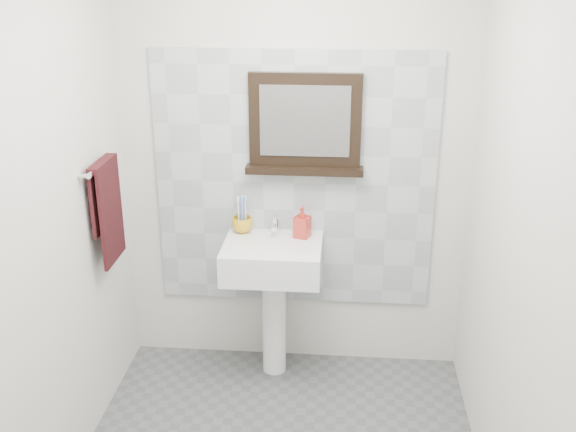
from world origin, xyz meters
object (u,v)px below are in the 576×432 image
object	(u,v)px
toothbrush_cup	(242,225)
framed_mirror	(305,126)
hand_towel	(107,204)
pedestal_sink	(273,273)
soap_dispenser	(302,222)

from	to	relation	value
toothbrush_cup	framed_mirror	distance (m)	0.68
hand_towel	pedestal_sink	bearing A→B (deg)	16.84
pedestal_sink	framed_mirror	bearing A→B (deg)	48.47
toothbrush_cup	soap_dispenser	distance (m)	0.36
soap_dispenser	hand_towel	xyz separation A→B (m)	(-1.00, -0.36, 0.21)
pedestal_sink	toothbrush_cup	bearing A→B (deg)	143.14
pedestal_sink	soap_dispenser	size ratio (longest dim) A/B	5.25
toothbrush_cup	hand_towel	world-z (taller)	hand_towel
pedestal_sink	hand_towel	world-z (taller)	hand_towel
soap_dispenser	framed_mirror	xyz separation A→B (m)	(0.01, 0.08, 0.54)
pedestal_sink	toothbrush_cup	xyz separation A→B (m)	(-0.19, 0.14, 0.23)
toothbrush_cup	soap_dispenser	xyz separation A→B (m)	(0.35, -0.04, 0.05)
toothbrush_cup	hand_towel	bearing A→B (deg)	-148.31
pedestal_sink	soap_dispenser	distance (m)	0.33
pedestal_sink	toothbrush_cup	distance (m)	0.33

